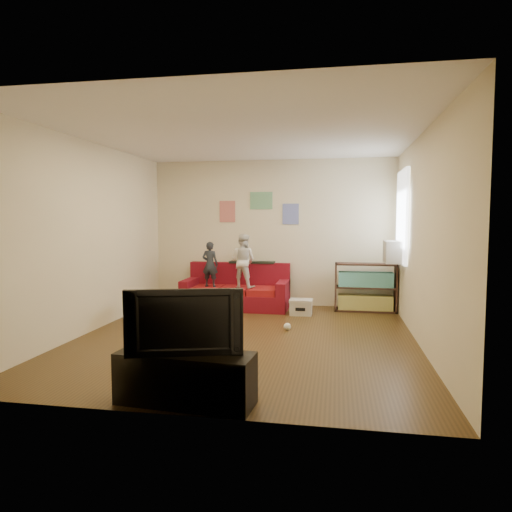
% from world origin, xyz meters
% --- Properties ---
extents(room_shell, '(4.52, 5.02, 2.72)m').
position_xyz_m(room_shell, '(0.00, 0.00, 1.35)').
color(room_shell, '#4D3618').
rests_on(room_shell, ground).
extents(sofa, '(1.88, 0.86, 0.83)m').
position_xyz_m(sofa, '(-0.58, 2.06, 0.28)').
color(sofa, maroon).
rests_on(sofa, ground).
extents(child_a, '(0.31, 0.22, 0.81)m').
position_xyz_m(child_a, '(-1.03, 1.90, 0.80)').
color(child_a, '#242A34').
rests_on(child_a, sofa).
extents(child_b, '(0.54, 0.47, 0.95)m').
position_xyz_m(child_b, '(-0.43, 1.90, 0.87)').
color(child_b, silver).
rests_on(child_b, sofa).
extents(coffee_table, '(0.95, 0.52, 0.43)m').
position_xyz_m(coffee_table, '(-1.17, 0.50, 0.37)').
color(coffee_table, '#AB8550').
rests_on(coffee_table, ground).
extents(remote, '(0.21, 0.17, 0.02)m').
position_xyz_m(remote, '(-1.42, 0.38, 0.44)').
color(remote, black).
rests_on(remote, coffee_table).
extents(game_controller, '(0.16, 0.06, 0.03)m').
position_xyz_m(game_controller, '(-0.97, 0.55, 0.44)').
color(game_controller, white).
rests_on(game_controller, coffee_table).
extents(bookshelf, '(1.05, 0.32, 0.84)m').
position_xyz_m(bookshelf, '(1.70, 2.14, 0.38)').
color(bookshelf, '#382219').
rests_on(bookshelf, ground).
extents(window, '(0.04, 1.08, 1.48)m').
position_xyz_m(window, '(2.22, 1.65, 1.64)').
color(window, white).
rests_on(window, room_shell).
extents(ac_unit, '(0.28, 0.55, 0.35)m').
position_xyz_m(ac_unit, '(2.10, 1.65, 1.08)').
color(ac_unit, '#B7B2A3').
rests_on(ac_unit, window).
extents(artwork_left, '(0.30, 0.01, 0.40)m').
position_xyz_m(artwork_left, '(-0.85, 2.48, 1.75)').
color(artwork_left, '#D87266').
rests_on(artwork_left, room_shell).
extents(artwork_center, '(0.42, 0.01, 0.32)m').
position_xyz_m(artwork_center, '(-0.20, 2.48, 1.95)').
color(artwork_center, '#72B27F').
rests_on(artwork_center, room_shell).
extents(artwork_right, '(0.30, 0.01, 0.38)m').
position_xyz_m(artwork_right, '(0.35, 2.48, 1.70)').
color(artwork_right, '#727FCC').
rests_on(artwork_right, room_shell).
extents(file_box, '(0.38, 0.29, 0.26)m').
position_xyz_m(file_box, '(0.62, 1.63, 0.13)').
color(file_box, beige).
rests_on(file_box, ground).
extents(tv_stand, '(1.23, 0.49, 0.45)m').
position_xyz_m(tv_stand, '(-0.08, -2.25, 0.22)').
color(tv_stand, black).
rests_on(tv_stand, ground).
extents(television, '(0.99, 0.40, 0.57)m').
position_xyz_m(television, '(-0.08, -2.25, 0.74)').
color(television, black).
rests_on(television, tv_stand).
extents(tissue, '(0.13, 0.13, 0.11)m').
position_xyz_m(tissue, '(0.51, 0.52, 0.05)').
color(tissue, white).
rests_on(tissue, ground).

